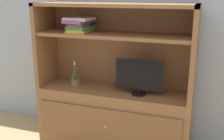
{
  "coord_description": "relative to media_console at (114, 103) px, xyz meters",
  "views": [
    {
      "loc": [
        0.94,
        -2.39,
        1.77
      ],
      "look_at": [
        0.0,
        0.35,
        0.93
      ],
      "focal_mm": 43.73,
      "sensor_mm": 36.0,
      "label": 1
    }
  ],
  "objects": [
    {
      "name": "painted_rear_wall",
      "position": [
        0.0,
        0.34,
        0.88
      ],
      "size": [
        6.0,
        0.1,
        2.8
      ],
      "primitive_type": "cube",
      "color": "#9EA8B2",
      "rests_on": "ground_plane"
    },
    {
      "name": "media_console",
      "position": [
        0.0,
        0.0,
        0.0
      ],
      "size": [
        1.76,
        0.52,
        1.65
      ],
      "color": "brown",
      "rests_on": "ground_plane"
    },
    {
      "name": "tv_monitor",
      "position": [
        0.31,
        -0.05,
        0.37
      ],
      "size": [
        0.52,
        0.16,
        0.39
      ],
      "color": "black",
      "rests_on": "media_console"
    },
    {
      "name": "potted_plant",
      "position": [
        -0.49,
        0.01,
        0.21
      ],
      "size": [
        0.11,
        0.11,
        0.3
      ],
      "color": "#8C7251",
      "rests_on": "media_console"
    },
    {
      "name": "magazine_stack",
      "position": [
        -0.4,
        -0.01,
        0.89
      ],
      "size": [
        0.3,
        0.36,
        0.16
      ],
      "color": "gold",
      "rests_on": "media_console"
    }
  ]
}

